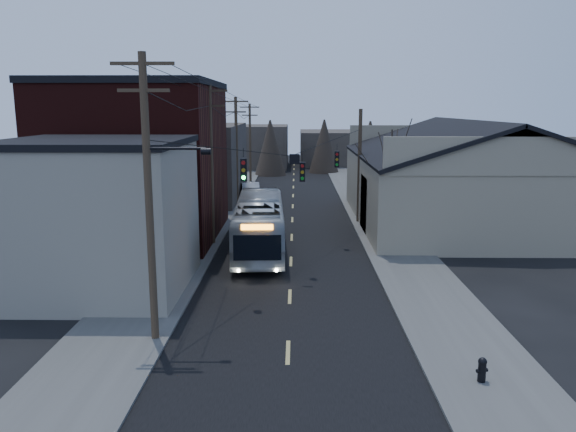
% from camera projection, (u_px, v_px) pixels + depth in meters
% --- Properties ---
extents(ground, '(160.00, 160.00, 0.00)m').
position_uv_depth(ground, '(287.00, 379.00, 18.09)').
color(ground, black).
rests_on(ground, ground).
extents(road_surface, '(9.00, 110.00, 0.02)m').
position_uv_depth(road_surface, '(293.00, 210.00, 47.53)').
color(road_surface, black).
rests_on(road_surface, ground).
extents(sidewalk_left, '(4.00, 110.00, 0.12)m').
position_uv_depth(sidewalk_left, '(216.00, 210.00, 47.61)').
color(sidewalk_left, '#474744').
rests_on(sidewalk_left, ground).
extents(sidewalk_right, '(4.00, 110.00, 0.12)m').
position_uv_depth(sidewalk_right, '(369.00, 210.00, 47.43)').
color(sidewalk_right, '#474744').
rests_on(sidewalk_right, ground).
extents(building_clapboard, '(8.00, 8.00, 7.00)m').
position_uv_depth(building_clapboard, '(99.00, 218.00, 26.37)').
color(building_clapboard, gray).
rests_on(building_clapboard, ground).
extents(building_brick, '(10.00, 12.00, 10.00)m').
position_uv_depth(building_brick, '(140.00, 163.00, 36.90)').
color(building_brick, black).
rests_on(building_brick, ground).
extents(building_left_far, '(9.00, 14.00, 7.00)m').
position_uv_depth(building_left_far, '(192.00, 162.00, 52.88)').
color(building_left_far, '#38312D').
rests_on(building_left_far, ground).
extents(warehouse, '(16.16, 20.60, 7.73)m').
position_uv_depth(warehouse, '(466.00, 188.00, 41.93)').
color(warehouse, gray).
rests_on(warehouse, ground).
extents(building_far_left, '(10.00, 12.00, 6.00)m').
position_uv_depth(building_far_left, '(253.00, 146.00, 81.39)').
color(building_far_left, '#38312D').
rests_on(building_far_left, ground).
extents(building_far_right, '(12.00, 14.00, 5.00)m').
position_uv_depth(building_far_right, '(340.00, 147.00, 86.21)').
color(building_far_right, '#38312D').
rests_on(building_far_right, ground).
extents(bare_tree, '(0.40, 0.40, 7.20)m').
position_uv_depth(bare_tree, '(390.00, 185.00, 36.94)').
color(bare_tree, black).
rests_on(bare_tree, ground).
extents(utility_lines, '(11.24, 45.28, 10.50)m').
position_uv_depth(utility_lines, '(250.00, 158.00, 40.87)').
color(utility_lines, '#382B1E').
rests_on(utility_lines, ground).
extents(bus, '(3.32, 12.02, 3.32)m').
position_uv_depth(bus, '(259.00, 225.00, 33.83)').
color(bus, '#9FA6AB').
rests_on(bus, ground).
extents(parked_car, '(2.12, 4.84, 1.55)m').
position_uv_depth(parked_car, '(251.00, 191.00, 53.16)').
color(parked_car, '#B0B3B8').
rests_on(parked_car, ground).
extents(fire_hydrant, '(0.39, 0.27, 0.80)m').
position_uv_depth(fire_hydrant, '(482.00, 369.00, 17.63)').
color(fire_hydrant, black).
rests_on(fire_hydrant, sidewalk_right).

